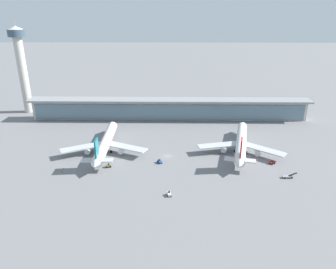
{
  "coord_description": "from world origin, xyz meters",
  "views": [
    {
      "loc": [
        2.58,
        -157.79,
        76.24
      ],
      "look_at": [
        0.0,
        12.91,
        7.69
      ],
      "focal_mm": 34.07,
      "sensor_mm": 36.0,
      "label": 1
    }
  ],
  "objects": [
    {
      "name": "terminal_building",
      "position": [
        0.0,
        62.97,
        7.87
      ],
      "size": [
        200.29,
        12.8,
        15.2
      ],
      "color": "beige",
      "rests_on": "ground"
    },
    {
      "name": "service_truck_on_taxiway_olive",
      "position": [
        -30.17,
        -13.37,
        0.87
      ],
      "size": [
        3.23,
        2.46,
        2.05
      ],
      "color": "olive",
      "rests_on": "ground"
    },
    {
      "name": "airliner_centre_stand",
      "position": [
        41.13,
        6.54,
        5.27
      ],
      "size": [
        47.16,
        62.26,
        16.73
      ],
      "color": "white",
      "rests_on": "ground"
    },
    {
      "name": "safety_cone_bravo",
      "position": [
        -52.48,
        -15.25,
        0.32
      ],
      "size": [
        0.62,
        0.62,
        0.7
      ],
      "color": "orange",
      "rests_on": "ground"
    },
    {
      "name": "service_truck_mid_apron_grey",
      "position": [
        58.03,
        -22.98,
        0.81
      ],
      "size": [
        6.89,
        2.25,
        2.7
      ],
      "color": "gray",
      "rests_on": "ground"
    },
    {
      "name": "ground_plane",
      "position": [
        0.0,
        0.0,
        0.0
      ],
      "size": [
        1200.0,
        1200.0,
        0.0
      ],
      "primitive_type": "plane",
      "color": "slate"
    },
    {
      "name": "service_truck_under_wing_red",
      "position": [
        54.78,
        -8.22,
        0.87
      ],
      "size": [
        3.32,
        2.83,
        2.05
      ],
      "color": "#B21E1E",
      "rests_on": "ground"
    },
    {
      "name": "airliner_left_stand",
      "position": [
        -35.0,
        5.59,
        5.27
      ],
      "size": [
        48.32,
        62.75,
        16.73
      ],
      "color": "white",
      "rests_on": "ground"
    },
    {
      "name": "service_truck_by_tail_white",
      "position": [
        1.31,
        -39.32,
        0.87
      ],
      "size": [
        2.13,
        3.09,
        2.05
      ],
      "color": "silver",
      "rests_on": "ground"
    },
    {
      "name": "safety_cone_alpha",
      "position": [
        -45.81,
        -12.45,
        0.32
      ],
      "size": [
        0.62,
        0.62,
        0.7
      ],
      "color": "orange",
      "rests_on": "ground"
    },
    {
      "name": "control_tower",
      "position": [
        -109.54,
        78.51,
        37.54
      ],
      "size": [
        12.0,
        12.0,
        68.76
      ],
      "color": "beige",
      "rests_on": "ground"
    },
    {
      "name": "service_truck_near_nose_blue",
      "position": [
        -4.07,
        -8.23,
        0.87
      ],
      "size": [
        2.9,
        3.33,
        2.05
      ],
      "color": "#234C9E",
      "rests_on": "ground"
    },
    {
      "name": "safety_cone_charlie",
      "position": [
        -36.4,
        -11.81,
        0.32
      ],
      "size": [
        0.62,
        0.62,
        0.7
      ],
      "color": "orange",
      "rests_on": "ground"
    },
    {
      "name": "safety_cone_delta",
      "position": [
        -52.42,
        -18.45,
        0.32
      ],
      "size": [
        0.62,
        0.62,
        0.7
      ],
      "color": "orange",
      "rests_on": "ground"
    }
  ]
}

